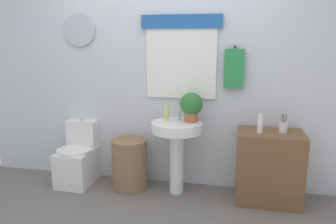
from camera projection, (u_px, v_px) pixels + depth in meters
name	position (u px, v px, depth m)	size (l,w,h in m)	color
back_wall	(168.00, 68.00, 3.63)	(4.40, 0.18, 2.60)	silver
toilet	(79.00, 159.00, 3.79)	(0.38, 0.51, 0.72)	white
laundry_hamper	(130.00, 164.00, 3.64)	(0.39, 0.39, 0.55)	#846647
pedestal_sink	(177.00, 139.00, 3.47)	(0.53, 0.53, 0.77)	white
faucet	(179.00, 115.00, 3.53)	(0.03, 0.03, 0.10)	silver
wooden_cabinet	(269.00, 167.00, 3.32)	(0.64, 0.44, 0.72)	brown
soap_bottle	(166.00, 113.00, 3.48)	(0.05, 0.05, 0.17)	#DBD166
potted_plant	(191.00, 106.00, 3.42)	(0.24, 0.24, 0.31)	#AD5B38
lotion_bottle	(260.00, 124.00, 3.21)	(0.05, 0.05, 0.19)	white
toothbrush_cup	(283.00, 127.00, 3.23)	(0.08, 0.08, 0.19)	silver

